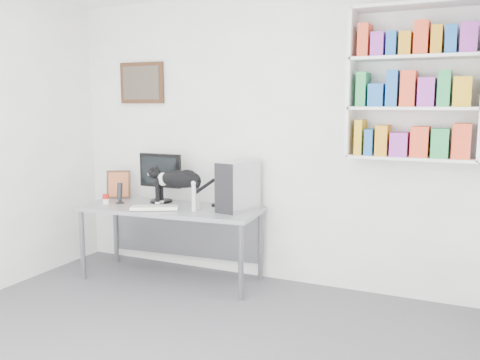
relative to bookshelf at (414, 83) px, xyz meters
The scene contains 11 objects.
room 2.37m from the bookshelf, 127.12° to the right, with size 4.01×4.01×2.70m.
bookshelf is the anchor object (origin of this frame).
wall_art 2.70m from the bookshelf, behind, with size 0.52×0.04×0.42m, color #4B2A18.
desk 2.61m from the bookshelf, behind, with size 1.71×0.67×0.71m, color gray.
monitor 2.51m from the bookshelf, behind, with size 0.46×0.22×0.49m, color black.
keyboard 2.50m from the bookshelf, 168.36° to the right, with size 0.43×0.17×0.03m, color white.
pc_tower 1.74m from the bookshelf, behind, with size 0.20×0.46×0.46m, color #A4A4A8.
speaker 2.89m from the bookshelf, behind, with size 0.09×0.09×0.21m, color black.
leaning_print 3.02m from the bookshelf, behind, with size 0.24×0.10×0.30m, color #4B2A18.
soup_can 3.02m from the bookshelf, behind, with size 0.07×0.07×0.10m, color #A7170E.
cat 2.23m from the bookshelf, behind, with size 0.62×0.16×0.38m, color black, non-canonical shape.
Camera 1 is at (1.84, -2.47, 1.68)m, focal length 38.00 mm.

